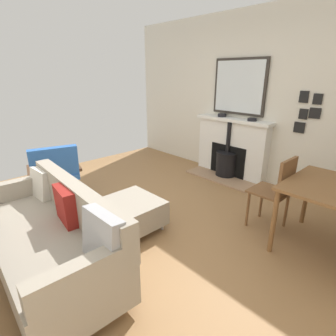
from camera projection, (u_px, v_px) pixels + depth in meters
ground_plane at (129, 225)px, 3.25m from camera, size 4.95×5.26×0.01m
wall_left at (248, 99)px, 4.38m from camera, size 0.12×5.26×2.70m
fireplace at (230, 152)px, 4.66m from camera, size 0.60×1.39×1.03m
mirror_over_mantel at (239, 87)px, 4.36m from camera, size 0.04×0.96×0.90m
mantel_bowl_near at (222, 115)px, 4.62m from camera, size 0.15×0.15×0.05m
mantel_bowl_far at (252, 119)px, 4.22m from camera, size 0.14×0.14×0.04m
sofa at (52, 237)px, 2.39m from camera, size 0.84×1.87×0.83m
ottoman at (133, 211)px, 3.09m from camera, size 0.58×0.65×0.37m
armchair_accent at (55, 170)px, 3.68m from camera, size 0.79×0.73×0.85m
dining_table at (332, 196)px, 2.58m from camera, size 0.93×0.80×0.73m
dining_chair_near_fireplace at (277, 188)px, 2.98m from camera, size 0.40×0.40×0.89m
photo_gallery_row at (307, 111)px, 3.69m from camera, size 0.02×0.32×0.59m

